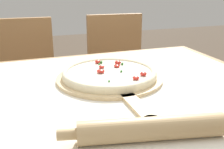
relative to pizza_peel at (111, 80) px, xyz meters
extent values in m
cube|color=#A87F51|center=(0.02, -0.06, -0.03)|extent=(1.14, 0.99, 0.03)
cylinder|color=#A87F51|center=(0.54, 0.37, -0.41)|extent=(0.06, 0.06, 0.73)
cube|color=white|center=(0.02, -0.06, -0.01)|extent=(1.06, 0.91, 0.00)
cylinder|color=#D6B784|center=(0.00, 0.02, 0.00)|extent=(0.40, 0.40, 0.01)
cube|color=#D6B784|center=(0.00, -0.25, 0.00)|extent=(0.04, 0.18, 0.01)
cylinder|color=#D6B784|center=(0.00, -0.34, 0.00)|extent=(0.05, 0.05, 0.01)
cylinder|color=beige|center=(0.00, 0.02, 0.01)|extent=(0.35, 0.35, 0.02)
torus|color=beige|center=(0.00, 0.02, 0.02)|extent=(0.35, 0.35, 0.02)
cylinder|color=white|center=(0.00, 0.02, 0.02)|extent=(0.31, 0.31, 0.00)
ellipsoid|color=red|center=(0.06, -0.09, 0.03)|extent=(0.02, 0.02, 0.01)
ellipsoid|color=red|center=(0.06, 0.10, 0.03)|extent=(0.03, 0.03, 0.02)
ellipsoid|color=red|center=(0.05, 0.06, 0.03)|extent=(0.02, 0.02, 0.01)
ellipsoid|color=red|center=(-0.01, 0.07, 0.03)|extent=(0.02, 0.02, 0.01)
ellipsoid|color=red|center=(-0.01, 0.14, 0.03)|extent=(0.02, 0.02, 0.01)
ellipsoid|color=red|center=(-0.03, 0.02, 0.03)|extent=(0.03, 0.03, 0.01)
ellipsoid|color=red|center=(0.10, -0.07, 0.03)|extent=(0.02, 0.02, 0.01)
cube|color=#387533|center=(-0.01, 0.12, 0.03)|extent=(0.01, 0.01, 0.01)
cube|color=#387533|center=(0.04, 0.00, 0.03)|extent=(0.01, 0.01, 0.01)
cube|color=#387533|center=(-0.04, -0.09, 0.03)|extent=(0.01, 0.01, 0.01)
cube|color=#387533|center=(0.00, 0.13, 0.03)|extent=(0.01, 0.01, 0.01)
cube|color=#387533|center=(0.08, 0.08, 0.03)|extent=(0.01, 0.01, 0.01)
cylinder|color=tan|center=(-0.04, -0.41, 0.02)|extent=(0.36, 0.13, 0.06)
cylinder|color=tan|center=(-0.23, -0.37, 0.02)|extent=(0.05, 0.03, 0.03)
cube|color=#A37547|center=(-0.30, 0.69, -0.32)|extent=(0.42, 0.42, 0.02)
cube|color=#A37547|center=(-0.29, 0.87, -0.09)|extent=(0.38, 0.06, 0.44)
cylinder|color=#A37547|center=(-0.15, 0.52, -0.55)|extent=(0.04, 0.04, 0.44)
cylinder|color=#A37547|center=(-0.45, 0.86, -0.55)|extent=(0.04, 0.04, 0.44)
cylinder|color=#A37547|center=(-0.13, 0.84, -0.55)|extent=(0.04, 0.04, 0.44)
cube|color=#A37547|center=(0.31, 0.69, -0.32)|extent=(0.43, 0.43, 0.02)
cube|color=#A37547|center=(0.32, 0.87, -0.09)|extent=(0.38, 0.07, 0.44)
cylinder|color=#A37547|center=(0.14, 0.54, -0.55)|extent=(0.04, 0.04, 0.44)
cylinder|color=#A37547|center=(0.45, 0.52, -0.55)|extent=(0.04, 0.04, 0.44)
cylinder|color=#A37547|center=(0.16, 0.86, -0.55)|extent=(0.04, 0.04, 0.44)
cylinder|color=#A37547|center=(0.48, 0.83, -0.55)|extent=(0.04, 0.04, 0.44)
camera|label=1|loc=(-0.32, -0.93, 0.36)|focal=45.00mm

